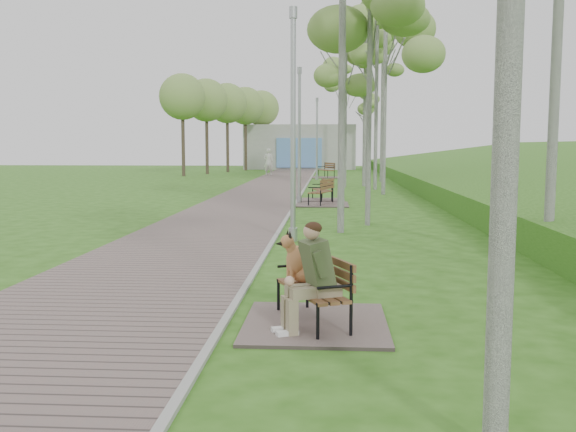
# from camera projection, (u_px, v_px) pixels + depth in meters

# --- Properties ---
(ground) EXTENTS (120.00, 120.00, 0.00)m
(ground) POSITION_uv_depth(u_px,v_px,m) (236.00, 305.00, 8.64)
(ground) COLOR #2A5A13
(ground) RESTS_ON ground
(walkway) EXTENTS (3.50, 67.00, 0.04)m
(walkway) POSITION_uv_depth(u_px,v_px,m) (266.00, 191.00, 30.07)
(walkway) COLOR #72615C
(walkway) RESTS_ON ground
(kerb) EXTENTS (0.10, 67.00, 0.05)m
(kerb) POSITION_uv_depth(u_px,v_px,m) (303.00, 191.00, 29.96)
(kerb) COLOR #999993
(kerb) RESTS_ON ground
(building_north) EXTENTS (10.00, 5.20, 4.00)m
(building_north) POSITION_uv_depth(u_px,v_px,m) (300.00, 147.00, 59.07)
(building_north) COLOR #9E9E99
(building_north) RESTS_ON ground
(bench_main) EXTENTS (1.70, 1.89, 1.48)m
(bench_main) POSITION_uv_depth(u_px,v_px,m) (308.00, 292.00, 7.57)
(bench_main) COLOR #72615C
(bench_main) RESTS_ON ground
(bench_second) EXTENTS (1.90, 2.11, 1.16)m
(bench_second) POSITION_uv_depth(u_px,v_px,m) (321.00, 199.00, 23.10)
(bench_second) COLOR #72615C
(bench_second) RESTS_ON ground
(bench_third) EXTENTS (1.68, 1.87, 1.03)m
(bench_third) POSITION_uv_depth(u_px,v_px,m) (322.00, 196.00, 24.92)
(bench_third) COLOR #72615C
(bench_third) RESTS_ON ground
(bench_far) EXTENTS (2.03, 2.25, 1.24)m
(bench_far) POSITION_uv_depth(u_px,v_px,m) (326.00, 174.00, 42.69)
(bench_far) COLOR #72615C
(bench_far) RESTS_ON ground
(lamp_post_near) EXTENTS (0.20, 0.20, 5.12)m
(lamp_post_near) POSITION_uv_depth(u_px,v_px,m) (293.00, 134.00, 14.13)
(lamp_post_near) COLOR #9EA1A6
(lamp_post_near) RESTS_ON ground
(lamp_post_second) EXTENTS (0.19, 0.19, 4.96)m
(lamp_post_second) POSITION_uv_depth(u_px,v_px,m) (299.00, 141.00, 23.47)
(lamp_post_second) COLOR #9EA1A6
(lamp_post_second) RESTS_ON ground
(lamp_post_third) EXTENTS (0.20, 0.20, 5.08)m
(lamp_post_third) POSITION_uv_depth(u_px,v_px,m) (317.00, 142.00, 39.91)
(lamp_post_third) COLOR #9EA1A6
(lamp_post_third) RESTS_ON ground
(pedestrian_near) EXTENTS (0.72, 0.48, 1.94)m
(pedestrian_near) POSITION_uv_depth(u_px,v_px,m) (268.00, 162.00, 45.69)
(pedestrian_near) COLOR white
(pedestrian_near) RESTS_ON ground
(birch_mid_b) EXTENTS (2.93, 2.93, 9.20)m
(birch_mid_b) POSITION_uv_depth(u_px,v_px,m) (386.00, 26.00, 27.34)
(birch_mid_b) COLOR silver
(birch_mid_b) RESTS_ON ground
(birch_mid_c) EXTENTS (2.50, 2.50, 7.14)m
(birch_mid_c) POSITION_uv_depth(u_px,v_px,m) (346.00, 76.00, 32.29)
(birch_mid_c) COLOR silver
(birch_mid_c) RESTS_ON ground
(birch_far_a) EXTENTS (2.30, 2.30, 8.11)m
(birch_far_a) POSITION_uv_depth(u_px,v_px,m) (377.00, 56.00, 30.47)
(birch_far_a) COLOR silver
(birch_far_a) RESTS_ON ground
(birch_far_b) EXTENTS (2.53, 2.53, 9.39)m
(birch_far_b) POSITION_uv_depth(u_px,v_px,m) (366.00, 43.00, 33.01)
(birch_far_b) COLOR silver
(birch_far_b) RESTS_ON ground
(birch_far_c) EXTENTS (2.73, 2.73, 10.79)m
(birch_far_c) POSITION_uv_depth(u_px,v_px,m) (383.00, 36.00, 37.13)
(birch_far_c) COLOR silver
(birch_far_c) RESTS_ON ground
(birch_distant_a) EXTENTS (2.57, 2.57, 8.92)m
(birch_distant_a) POSITION_uv_depth(u_px,v_px,m) (346.00, 86.00, 52.38)
(birch_distant_a) COLOR silver
(birch_distant_a) RESTS_ON ground
(birch_distant_b) EXTENTS (2.30, 2.30, 7.35)m
(birch_distant_b) POSITION_uv_depth(u_px,v_px,m) (368.00, 102.00, 53.66)
(birch_distant_b) COLOR silver
(birch_distant_b) RESTS_ON ground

